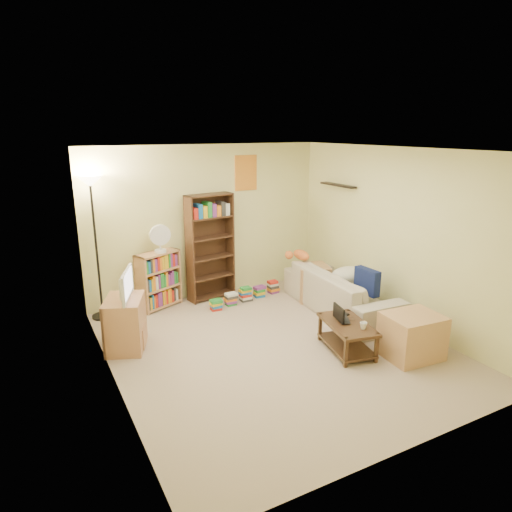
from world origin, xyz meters
name	(u,v)px	position (x,y,z in m)	size (l,w,h in m)	color
room	(276,224)	(0.00, 0.01, 1.62)	(4.50, 4.54, 2.52)	tan
sofa	(341,291)	(1.53, 0.59, 0.32)	(0.97, 2.21, 0.63)	#C1B5A0
navy_pillow	(367,281)	(1.61, 0.12, 0.61)	(0.42, 0.12, 0.37)	#121C4E
cream_blanket	(348,275)	(1.69, 0.64, 0.54)	(0.58, 0.42, 0.25)	silver
tabby_cat	(299,255)	(1.30, 1.44, 0.72)	(0.50, 0.20, 0.17)	orange
coffee_table	(347,333)	(0.76, -0.52, 0.24)	(0.64, 0.94, 0.38)	#48321C
laptop	(347,319)	(0.81, -0.44, 0.39)	(0.31, 0.36, 0.02)	black
laptop_screen	(339,313)	(0.69, -0.42, 0.49)	(0.01, 0.29, 0.19)	white
mug	(363,326)	(0.82, -0.74, 0.42)	(0.11, 0.11, 0.08)	white
tv_remote	(344,313)	(0.91, -0.26, 0.39)	(0.05, 0.15, 0.02)	black
tv_stand	(125,324)	(-1.70, 0.88, 0.34)	(0.45, 0.63, 0.68)	tan
television	(122,285)	(-1.70, 0.88, 0.86)	(0.32, 0.63, 0.37)	black
tall_bookshelf	(210,244)	(-0.03, 2.05, 0.92)	(0.81, 0.38, 1.74)	#462B1B
short_bookshelf	(159,280)	(-0.91, 2.05, 0.45)	(0.75, 0.53, 0.90)	tan
desk_fan	(160,238)	(-0.86, 2.01, 1.13)	(0.32, 0.18, 0.44)	white
floor_lamp	(92,206)	(-1.80, 2.05, 1.69)	(0.36, 0.36, 2.11)	black
side_table	(312,282)	(1.42, 1.23, 0.29)	(0.50, 0.50, 0.57)	tan
end_cabinet	(412,336)	(1.36, -1.01, 0.28)	(0.66, 0.55, 0.55)	tan
book_stacks	(247,295)	(0.43, 1.65, 0.10)	(1.37, 0.40, 0.24)	red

